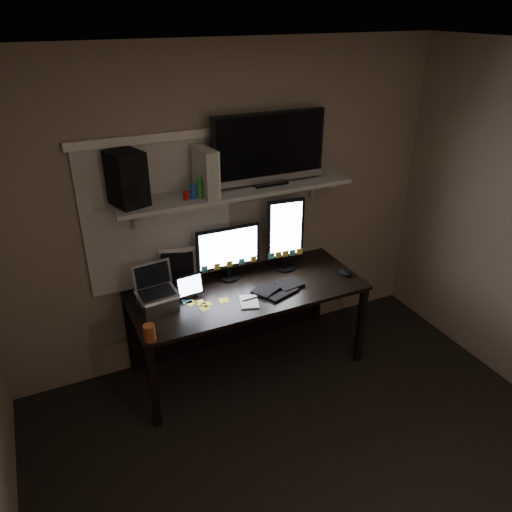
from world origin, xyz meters
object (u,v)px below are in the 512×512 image
keyboard (278,287)px  game_console (206,172)px  laptop (157,290)px  desk (242,301)px  monitor_landscape (228,253)px  cup (149,333)px  tv (269,149)px  speaker (127,179)px  monitor_portrait (285,234)px  mouse (345,273)px  tablet (189,286)px

keyboard → game_console: (-0.44, 0.28, 0.90)m
laptop → game_console: bearing=13.7°
desk → game_console: bearing=165.5°
monitor_landscape → cup: bearing=-144.0°
cup → tv: size_ratio=0.13×
tv → speaker: bearing=-179.4°
keyboard → game_console: size_ratio=1.22×
game_console → desk: bearing=-21.0°
monitor_portrait → game_console: (-0.65, 0.00, 0.61)m
mouse → speaker: 1.86m
monitor_landscape → cup: 0.96m
game_console → keyboard: bearing=-38.4°
laptop → game_console: (0.46, 0.16, 0.76)m
game_console → speaker: (-0.54, 0.03, 0.02)m
monitor_landscape → keyboard: monitor_landscape is taller
mouse → cup: (-1.65, -0.19, 0.04)m
tv → speaker: (-1.05, 0.01, -0.08)m
monitor_portrait → cup: size_ratio=5.37×
desk → monitor_landscape: 0.42m
mouse → speaker: speaker is taller
tablet → game_console: bearing=20.7°
monitor_landscape → keyboard: bearing=-47.4°
keyboard → cup: size_ratio=3.55×
mouse → tv: tv is taller
monitor_portrait → laptop: size_ratio=1.93×
laptop → tablet: bearing=7.6°
monitor_portrait → game_console: bearing=-174.0°
tablet → cup: tablet is taller
monitor_landscape → laptop: 0.67m
tablet → laptop: size_ratio=0.68×
mouse → cup: cup is taller
monitor_landscape → tv: 0.86m
mouse → desk: bearing=143.0°
speaker → monitor_landscape: bearing=-16.8°
tablet → tv: size_ratio=0.24×
mouse → cup: 1.66m
keyboard → desk: bearing=115.8°
game_console → mouse: bearing=-23.4°
mouse → game_console: bearing=143.7°
mouse → speaker: bearing=148.0°
speaker → tablet: bearing=-39.0°
monitor_landscape → game_console: game_console is taller
desk → mouse: (0.81, -0.25, 0.20)m
mouse → laptop: size_ratio=0.36×
game_console → monitor_portrait: bearing=-6.7°
monitor_landscape → keyboard: (0.28, -0.31, -0.21)m
monitor_portrait → tablet: (-0.85, -0.10, -0.21)m
keyboard → mouse: bearing=-22.3°
monitor_portrait → laptop: bearing=-165.7°
tablet → laptop: bearing=-172.4°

